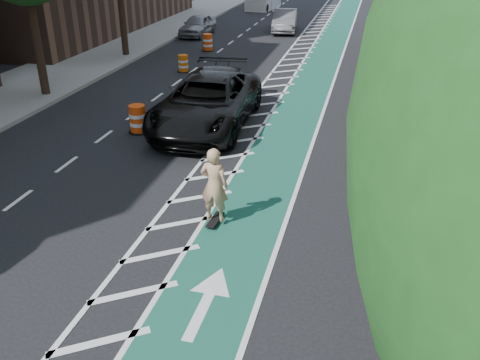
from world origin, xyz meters
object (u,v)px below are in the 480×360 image
(suv_far, at_px, (211,97))
(barrel_a, at_px, (138,120))
(suv_near, at_px, (207,102))
(skateboarder, at_px, (214,185))

(suv_far, bearing_deg, barrel_a, -144.47)
(suv_near, relative_size, barrel_a, 6.58)
(skateboarder, xyz_separation_m, suv_far, (-2.37, 7.27, -0.19))
(skateboarder, xyz_separation_m, suv_near, (-2.30, 6.53, -0.15))
(suv_far, distance_m, barrel_a, 2.92)
(barrel_a, bearing_deg, suv_near, 28.89)
(skateboarder, relative_size, suv_far, 0.32)
(suv_far, xyz_separation_m, barrel_a, (-2.13, -1.96, -0.41))
(skateboarder, height_order, barrel_a, skateboarder)
(skateboarder, height_order, suv_near, skateboarder)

